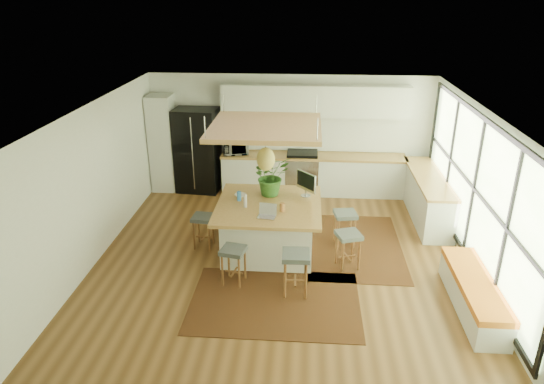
# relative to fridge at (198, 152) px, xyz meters

# --- Properties ---
(floor) EXTENTS (7.00, 7.00, 0.00)m
(floor) POSITION_rel_fridge_xyz_m (2.14, -3.20, -0.93)
(floor) COLOR #553418
(floor) RESTS_ON ground
(ceiling) EXTENTS (7.00, 7.00, 0.00)m
(ceiling) POSITION_rel_fridge_xyz_m (2.14, -3.20, 1.78)
(ceiling) COLOR white
(ceiling) RESTS_ON ground
(wall_back) EXTENTS (6.50, 0.00, 6.50)m
(wall_back) POSITION_rel_fridge_xyz_m (2.14, 0.30, 0.42)
(wall_back) COLOR silver
(wall_back) RESTS_ON ground
(wall_front) EXTENTS (6.50, 0.00, 6.50)m
(wall_front) POSITION_rel_fridge_xyz_m (2.14, -6.70, 0.42)
(wall_front) COLOR silver
(wall_front) RESTS_ON ground
(wall_left) EXTENTS (0.00, 7.00, 7.00)m
(wall_left) POSITION_rel_fridge_xyz_m (-1.11, -3.20, 0.42)
(wall_left) COLOR silver
(wall_left) RESTS_ON ground
(wall_right) EXTENTS (0.00, 7.00, 7.00)m
(wall_right) POSITION_rel_fridge_xyz_m (5.39, -3.20, 0.42)
(wall_right) COLOR silver
(wall_right) RESTS_ON ground
(window_wall) EXTENTS (0.10, 6.20, 2.60)m
(window_wall) POSITION_rel_fridge_xyz_m (5.36, -3.20, 0.47)
(window_wall) COLOR black
(window_wall) RESTS_ON wall_right
(pantry) EXTENTS (0.55, 0.60, 2.25)m
(pantry) POSITION_rel_fridge_xyz_m (-0.81, -0.02, 0.20)
(pantry) COLOR silver
(pantry) RESTS_ON floor
(back_counter_base) EXTENTS (4.20, 0.60, 0.88)m
(back_counter_base) POSITION_rel_fridge_xyz_m (2.69, -0.02, -0.49)
(back_counter_base) COLOR silver
(back_counter_base) RESTS_ON floor
(back_counter_top) EXTENTS (4.24, 0.64, 0.05)m
(back_counter_top) POSITION_rel_fridge_xyz_m (2.69, -0.02, -0.03)
(back_counter_top) COLOR olive
(back_counter_top) RESTS_ON back_counter_base
(backsplash) EXTENTS (4.20, 0.02, 0.80)m
(backsplash) POSITION_rel_fridge_xyz_m (2.69, 0.28, 0.43)
(backsplash) COLOR white
(backsplash) RESTS_ON wall_back
(upper_cabinets) EXTENTS (4.20, 0.34, 0.70)m
(upper_cabinets) POSITION_rel_fridge_xyz_m (2.69, 0.12, 1.22)
(upper_cabinets) COLOR silver
(upper_cabinets) RESTS_ON wall_back
(range) EXTENTS (0.76, 0.62, 1.00)m
(range) POSITION_rel_fridge_xyz_m (2.44, -0.02, -0.43)
(range) COLOR #A5A5AA
(range) RESTS_ON floor
(right_counter_base) EXTENTS (0.60, 2.50, 0.88)m
(right_counter_base) POSITION_rel_fridge_xyz_m (5.07, -1.20, -0.49)
(right_counter_base) COLOR silver
(right_counter_base) RESTS_ON floor
(right_counter_top) EXTENTS (0.64, 2.54, 0.05)m
(right_counter_top) POSITION_rel_fridge_xyz_m (5.07, -1.20, -0.03)
(right_counter_top) COLOR olive
(right_counter_top) RESTS_ON right_counter_base
(window_bench) EXTENTS (0.52, 2.00, 0.50)m
(window_bench) POSITION_rel_fridge_xyz_m (5.09, -4.40, -0.68)
(window_bench) COLOR silver
(window_bench) RESTS_ON floor
(ceiling_panel) EXTENTS (1.86, 1.86, 0.80)m
(ceiling_panel) POSITION_rel_fridge_xyz_m (1.84, -2.80, 1.12)
(ceiling_panel) COLOR olive
(ceiling_panel) RESTS_ON ceiling
(rug_near) EXTENTS (2.60, 1.80, 0.01)m
(rug_near) POSITION_rel_fridge_xyz_m (2.12, -4.47, -0.92)
(rug_near) COLOR black
(rug_near) RESTS_ON floor
(rug_right) EXTENTS (1.80, 2.60, 0.01)m
(rug_right) POSITION_rel_fridge_xyz_m (3.45, -2.58, -0.92)
(rug_right) COLOR black
(rug_right) RESTS_ON floor
(fridge) EXTENTS (1.04, 0.85, 1.96)m
(fridge) POSITION_rel_fridge_xyz_m (0.00, 0.00, 0.00)
(fridge) COLOR black
(fridge) RESTS_ON floor
(island) EXTENTS (1.85, 1.85, 0.93)m
(island) POSITION_rel_fridge_xyz_m (1.89, -2.85, -0.46)
(island) COLOR olive
(island) RESTS_ON floor
(stool_near_left) EXTENTS (0.45, 0.45, 0.64)m
(stool_near_left) POSITION_rel_fridge_xyz_m (1.41, -3.97, -0.57)
(stool_near_left) COLOR #3F4546
(stool_near_left) RESTS_ON floor
(stool_near_right) EXTENTS (0.44, 0.44, 0.72)m
(stool_near_right) POSITION_rel_fridge_xyz_m (2.42, -4.19, -0.57)
(stool_near_right) COLOR #3F4546
(stool_near_right) RESTS_ON floor
(stool_right_front) EXTENTS (0.49, 0.49, 0.66)m
(stool_right_front) POSITION_rel_fridge_xyz_m (3.29, -3.34, -0.57)
(stool_right_front) COLOR #3F4546
(stool_right_front) RESTS_ON floor
(stool_right_back) EXTENTS (0.46, 0.46, 0.67)m
(stool_right_back) POSITION_rel_fridge_xyz_m (3.28, -2.53, -0.57)
(stool_right_back) COLOR #3F4546
(stool_right_back) RESTS_ON floor
(stool_left_side) EXTENTS (0.40, 0.40, 0.63)m
(stool_left_side) POSITION_rel_fridge_xyz_m (0.68, -2.80, -0.57)
(stool_left_side) COLOR #3F4546
(stool_left_side) RESTS_ON floor
(laptop) EXTENTS (0.34, 0.36, 0.23)m
(laptop) POSITION_rel_fridge_xyz_m (1.90, -3.39, 0.12)
(laptop) COLOR #A5A5AA
(laptop) RESTS_ON island
(monitor) EXTENTS (0.48, 0.51, 0.48)m
(monitor) POSITION_rel_fridge_xyz_m (2.54, -2.44, 0.26)
(monitor) COLOR #A5A5AA
(monitor) RESTS_ON island
(microwave) EXTENTS (0.63, 0.46, 0.38)m
(microwave) POSITION_rel_fridge_xyz_m (0.89, -0.05, 0.19)
(microwave) COLOR #A5A5AA
(microwave) RESTS_ON back_counter_top
(island_plant) EXTENTS (0.96, 0.98, 0.58)m
(island_plant) POSITION_rel_fridge_xyz_m (1.90, -2.40, 0.29)
(island_plant) COLOR #1E4C19
(island_plant) RESTS_ON island
(island_bowl) EXTENTS (0.23, 0.23, 0.05)m
(island_bowl) POSITION_rel_fridge_xyz_m (1.34, -2.54, 0.03)
(island_bowl) COLOR silver
(island_bowl) RESTS_ON island
(island_bottle_0) EXTENTS (0.07, 0.07, 0.19)m
(island_bottle_0) POSITION_rel_fridge_xyz_m (1.34, -2.75, 0.10)
(island_bottle_0) COLOR #347BD2
(island_bottle_0) RESTS_ON island
(island_bottle_1) EXTENTS (0.07, 0.07, 0.19)m
(island_bottle_1) POSITION_rel_fridge_xyz_m (1.49, -3.00, 0.10)
(island_bottle_1) COLOR silver
(island_bottle_1) RESTS_ON island
(island_bottle_2) EXTENTS (0.07, 0.07, 0.19)m
(island_bottle_2) POSITION_rel_fridge_xyz_m (2.14, -3.15, 0.10)
(island_bottle_2) COLOR #A46636
(island_bottle_2) RESTS_ON island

